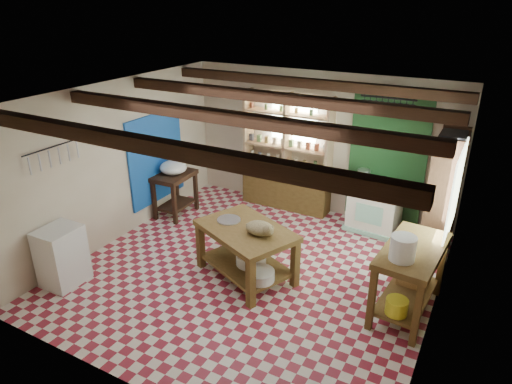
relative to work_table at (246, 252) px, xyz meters
The scene contains 30 objects.
floor 0.42m from the work_table, 76.96° to the left, with size 5.00×5.00×0.02m, color maroon.
ceiling 2.21m from the work_table, 76.96° to the left, with size 5.00×5.00×0.02m, color #4D4D52.
wall_back 2.79m from the work_table, 89.31° to the left, with size 5.00×0.04×2.60m, color beige.
wall_front 2.53m from the work_table, 89.23° to the right, with size 5.00×0.04×2.60m, color beige.
wall_left 2.63m from the work_table, behind, with size 0.04×5.00×2.60m, color beige.
wall_right 2.69m from the work_table, ahead, with size 0.04×5.00×2.60m, color beige.
ceiling_beams 2.09m from the work_table, 76.96° to the left, with size 5.00×3.80×0.15m, color #341E12.
blue_wall_patch 2.74m from the work_table, 156.97° to the left, with size 0.04×1.40×1.60m, color #1650A9.
green_wall_patch 3.03m from the work_table, 63.82° to the left, with size 1.30×0.04×2.30m, color #1F4D22.
window_back 2.96m from the work_table, 100.15° to the left, with size 0.90×0.02×0.80m, color silver.
window_right 2.94m from the work_table, 24.35° to the left, with size 0.02×1.30×1.20m, color silver.
utensil_rail 2.98m from the work_table, 156.18° to the right, with size 0.06×0.90×0.28m, color black.
pot_rack 3.10m from the work_table, 59.62° to the left, with size 0.86×0.12×0.36m, color black.
shelving_unit 2.60m from the work_table, 101.96° to the left, with size 1.70×0.34×2.20m, color tan.
tall_rack 3.08m from the work_table, 39.96° to the left, with size 0.40×0.86×2.00m, color #341E12.
work_table is the anchor object (origin of this frame).
stove 2.60m from the work_table, 61.57° to the left, with size 0.85×0.57×0.83m, color white.
prep_table 2.46m from the work_table, 151.95° to the left, with size 0.55×0.80×0.81m, color #341E12.
white_cabinet 2.59m from the work_table, 147.75° to the right, with size 0.47×0.57×0.85m, color white.
right_counter 2.23m from the work_table, ahead, with size 0.65×1.31×0.94m, color brown.
cat 0.54m from the work_table, 12.26° to the right, with size 0.40×0.31×0.18m, color #8F7C53.
steel_tray 0.53m from the work_table, 164.56° to the left, with size 0.34×0.34×0.02m, color #B9B8C1.
basin_large 0.13m from the work_table, 21.43° to the left, with size 0.44×0.44×0.15m, color white.
basin_small 0.47m from the work_table, 36.10° to the right, with size 0.40×0.40×0.14m, color white.
kettle_left 2.57m from the work_table, 66.78° to the left, with size 0.21×0.21×0.24m, color #B9B8C1.
kettle_right 2.70m from the work_table, 59.59° to the left, with size 0.15×0.15×0.18m, color black.
enamel_bowl 2.52m from the work_table, 151.95° to the left, with size 0.49×0.49×0.24m, color white.
white_bucket 2.25m from the work_table, ahead, with size 0.30×0.30×0.30m, color white.
wicker_basket 2.31m from the work_table, 14.69° to the left, with size 0.39×0.31×0.27m, color #996C3E.
yellow_tub 2.18m from the work_table, ahead, with size 0.27×0.27×0.20m, color yellow.
Camera 1 is at (2.80, -5.04, 3.79)m, focal length 32.00 mm.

